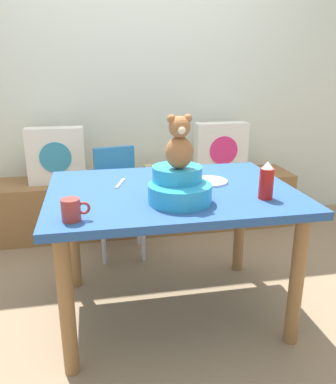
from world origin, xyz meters
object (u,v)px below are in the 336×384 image
object	(u,v)px
ketchup_bottle	(266,181)
highchair	(120,187)
teddy_bear	(179,143)
coffee_mug	(72,210)
pillow_floral_left	(56,156)
infant_seat_teal	(179,187)
dinner_plate_near	(209,181)
book_stack	(157,171)
pillow_floral_right	(221,149)
dining_table	(172,207)

from	to	relation	value
ketchup_bottle	highchair	bearing A→B (deg)	121.82
teddy_bear	coffee_mug	xyz separation A→B (m)	(-0.49, -0.15, -0.23)
pillow_floral_left	infant_seat_teal	size ratio (longest dim) A/B	1.33
infant_seat_teal	dinner_plate_near	size ratio (longest dim) A/B	1.65
coffee_mug	dinner_plate_near	world-z (taller)	coffee_mug
book_stack	highchair	bearing A→B (deg)	-128.20
pillow_floral_right	teddy_bear	world-z (taller)	teddy_bear
book_stack	dinner_plate_near	distance (m)	1.18
book_stack	infant_seat_teal	size ratio (longest dim) A/B	0.61
pillow_floral_right	dinner_plate_near	bearing A→B (deg)	-111.61
coffee_mug	pillow_floral_left	bearing A→B (deg)	96.83
infant_seat_teal	ketchup_bottle	size ratio (longest dim) A/B	1.78
infant_seat_teal	teddy_bear	bearing A→B (deg)	-90.00
highchair	ketchup_bottle	bearing A→B (deg)	-58.18
pillow_floral_right	dinner_plate_near	distance (m)	1.21
dining_table	ketchup_bottle	distance (m)	0.52
pillow_floral_left	teddy_bear	size ratio (longest dim) A/B	1.76
dining_table	pillow_floral_left	bearing A→B (deg)	119.53
teddy_bear	ketchup_bottle	size ratio (longest dim) A/B	1.35
coffee_mug	dinner_plate_near	distance (m)	0.84
highchair	dinner_plate_near	size ratio (longest dim) A/B	3.95
book_stack	coffee_mug	world-z (taller)	coffee_mug
book_stack	coffee_mug	distance (m)	1.71
pillow_floral_right	highchair	xyz separation A→B (m)	(-0.89, -0.42, -0.16)
coffee_mug	infant_seat_teal	bearing A→B (deg)	17.59
dining_table	teddy_bear	world-z (taller)	teddy_bear
book_stack	coffee_mug	size ratio (longest dim) A/B	1.67
highchair	infant_seat_teal	bearing A→B (deg)	-77.63
infant_seat_teal	dinner_plate_near	xyz separation A→B (m)	(0.23, 0.27, -0.07)
dining_table	ketchup_bottle	world-z (taller)	ketchup_bottle
dining_table	highchair	world-z (taller)	highchair
dining_table	teddy_bear	distance (m)	0.43
pillow_floral_right	dinner_plate_near	world-z (taller)	pillow_floral_right
pillow_floral_right	teddy_bear	size ratio (longest dim) A/B	1.76
book_stack	highchair	distance (m)	0.56
highchair	teddy_bear	distance (m)	1.12
highchair	coffee_mug	distance (m)	1.20
pillow_floral_right	book_stack	distance (m)	0.58
ketchup_bottle	dinner_plate_near	distance (m)	0.37
pillow_floral_left	ketchup_bottle	size ratio (longest dim) A/B	2.38
pillow_floral_left	infant_seat_teal	world-z (taller)	same
pillow_floral_right	dining_table	distance (m)	1.38
coffee_mug	teddy_bear	bearing A→B (deg)	17.53
infant_seat_teal	coffee_mug	xyz separation A→B (m)	(-0.49, -0.16, -0.02)
pillow_floral_right	teddy_bear	bearing A→B (deg)	-115.93
book_stack	highchair	size ratio (longest dim) A/B	0.25
dining_table	infant_seat_teal	xyz separation A→B (m)	(-0.01, -0.19, 0.17)
pillow_floral_right	book_stack	bearing A→B (deg)	177.82
dining_table	dinner_plate_near	xyz separation A→B (m)	(0.23, 0.07, 0.11)
ketchup_bottle	dining_table	bearing A→B (deg)	150.09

